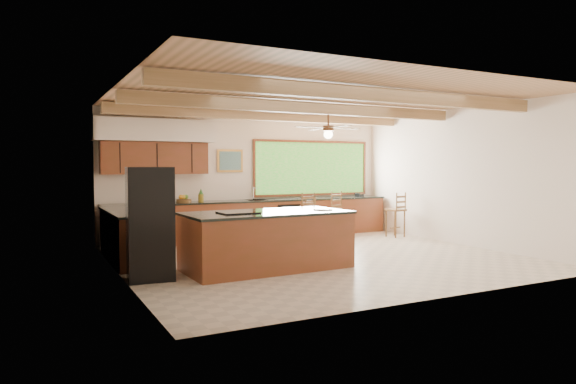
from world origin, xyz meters
TOP-DOWN VIEW (x-y plane):
  - ground at (0.00, 0.00)m, footprint 7.20×7.20m
  - room_shell at (-0.17, 0.65)m, footprint 7.27×6.54m
  - counter_run at (-0.82, 2.52)m, footprint 7.12×3.10m
  - island at (-1.30, -0.46)m, footprint 2.82×1.40m
  - refrigerator at (-3.22, -0.37)m, footprint 0.73×0.72m
  - bar_stool_a at (0.59, 1.63)m, footprint 0.45×0.45m
  - bar_stool_b at (1.11, 2.40)m, footprint 0.38×0.38m
  - bar_stool_c at (1.81, 2.39)m, footprint 0.47×0.47m
  - bar_stool_d at (3.11, 1.54)m, footprint 0.45×0.45m

SIDE VIEW (x-z plane):
  - ground at x=0.00m, z-range 0.00..0.00m
  - counter_run at x=-0.82m, z-range -0.15..1.07m
  - island at x=-1.30m, z-range -0.01..0.98m
  - bar_stool_b at x=1.11m, z-range 0.09..1.07m
  - bar_stool_d at x=3.11m, z-range 0.10..1.19m
  - bar_stool_c at x=1.81m, z-range 0.10..1.22m
  - bar_stool_a at x=0.59m, z-range 0.11..1.25m
  - refrigerator at x=-3.22m, z-range 0.00..1.72m
  - room_shell at x=-0.17m, z-range 0.70..3.72m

